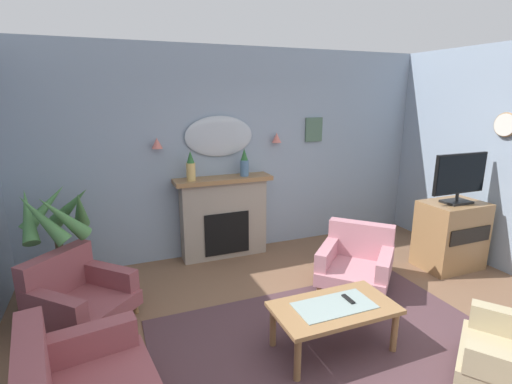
# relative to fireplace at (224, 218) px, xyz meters

# --- Properties ---
(floor) EXTENTS (6.90, 6.73, 0.10)m
(floor) POSITION_rel_fireplace_xyz_m (0.30, -2.69, -0.62)
(floor) COLOR brown
(floor) RESTS_ON ground
(wall_back) EXTENTS (6.90, 0.10, 2.91)m
(wall_back) POSITION_rel_fireplace_xyz_m (0.30, 0.22, 0.88)
(wall_back) COLOR #8C9EB2
(wall_back) RESTS_ON ground
(patterned_rug) EXTENTS (3.20, 2.40, 0.01)m
(patterned_rug) POSITION_rel_fireplace_xyz_m (0.30, -2.49, -0.56)
(patterned_rug) COLOR #4C3338
(patterned_rug) RESTS_ON ground
(fireplace) EXTENTS (1.36, 0.36, 1.16)m
(fireplace) POSITION_rel_fireplace_xyz_m (0.00, 0.00, 0.00)
(fireplace) COLOR gray
(fireplace) RESTS_ON ground
(mantel_vase_right) EXTENTS (0.12, 0.12, 0.39)m
(mantel_vase_right) POSITION_rel_fireplace_xyz_m (-0.45, -0.03, 0.77)
(mantel_vase_right) COLOR tan
(mantel_vase_right) RESTS_ON fireplace
(mantel_vase_centre) EXTENTS (0.12, 0.12, 0.39)m
(mantel_vase_centre) POSITION_rel_fireplace_xyz_m (0.30, -0.03, 0.76)
(mantel_vase_centre) COLOR #4C7093
(mantel_vase_centre) RESTS_ON fireplace
(wall_mirror) EXTENTS (0.96, 0.06, 0.56)m
(wall_mirror) POSITION_rel_fireplace_xyz_m (0.00, 0.14, 1.14)
(wall_mirror) COLOR #B2BCC6
(wall_sconce_left) EXTENTS (0.14, 0.14, 0.14)m
(wall_sconce_left) POSITION_rel_fireplace_xyz_m (-0.85, 0.09, 1.09)
(wall_sconce_left) COLOR #D17066
(wall_sconce_right) EXTENTS (0.14, 0.14, 0.14)m
(wall_sconce_right) POSITION_rel_fireplace_xyz_m (0.85, 0.09, 1.09)
(wall_sconce_right) COLOR #D17066
(wall_clock) EXTENTS (0.04, 0.31, 0.31)m
(wall_clock) POSITION_rel_fireplace_xyz_m (3.21, -1.63, 1.33)
(wall_clock) COLOR silver
(framed_picture) EXTENTS (0.28, 0.03, 0.36)m
(framed_picture) POSITION_rel_fireplace_xyz_m (1.50, 0.15, 1.18)
(framed_picture) COLOR #4C6B56
(coffee_table) EXTENTS (1.10, 0.60, 0.45)m
(coffee_table) POSITION_rel_fireplace_xyz_m (0.29, -2.38, -0.19)
(coffee_table) COLOR olive
(coffee_table) RESTS_ON ground
(tv_remote) EXTENTS (0.04, 0.16, 0.02)m
(tv_remote) POSITION_rel_fireplace_xyz_m (0.46, -2.35, -0.12)
(tv_remote) COLOR black
(tv_remote) RESTS_ON coffee_table
(armchair_beside_couch) EXTENTS (1.15, 1.15, 0.71)m
(armchair_beside_couch) POSITION_rel_fireplace_xyz_m (1.25, -1.40, -0.27)
(armchair_beside_couch) COLOR #B77A84
(armchair_beside_couch) RESTS_ON ground
(armchair_by_coffee_table) EXTENTS (1.15, 1.15, 0.71)m
(armchair_by_coffee_table) POSITION_rel_fireplace_xyz_m (-1.88, -1.02, -0.27)
(armchair_by_coffee_table) COLOR #934C51
(armchair_by_coffee_table) RESTS_ON ground
(tv_cabinet) EXTENTS (0.80, 0.57, 0.90)m
(tv_cabinet) POSITION_rel_fireplace_xyz_m (2.70, -1.48, -0.12)
(tv_cabinet) COLOR olive
(tv_cabinet) RESTS_ON ground
(tv_flatscreen) EXTENTS (0.84, 0.24, 0.65)m
(tv_flatscreen) POSITION_rel_fireplace_xyz_m (2.70, -1.50, 0.68)
(tv_flatscreen) COLOR black
(tv_flatscreen) RESTS_ON tv_cabinet
(potted_plant_tall_palm) EXTENTS (0.84, 0.85, 1.34)m
(potted_plant_tall_palm) POSITION_rel_fireplace_xyz_m (-2.04, -0.54, 0.11)
(potted_plant_tall_palm) COLOR silver
(potted_plant_tall_palm) RESTS_ON ground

